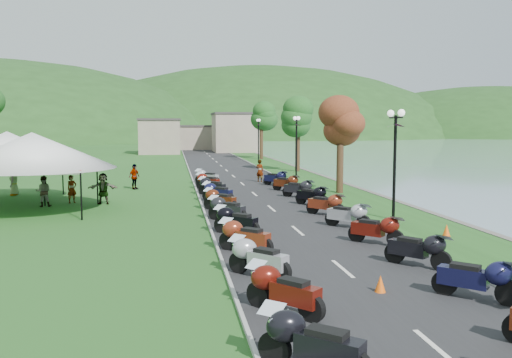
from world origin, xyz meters
name	(u,v)px	position (x,y,z in m)	size (l,w,h in m)	color
road	(233,176)	(0.00, 40.00, 0.01)	(7.00, 120.00, 0.02)	#272729
hills_backdrop	(186,136)	(0.00, 200.00, 0.00)	(360.00, 120.00, 76.00)	#285621
far_building	(191,136)	(-2.00, 85.00, 2.50)	(18.00, 16.00, 5.00)	gray
moto_row_left	(240,229)	(-2.64, 14.03, 0.55)	(2.60, 42.10, 1.10)	#331411
moto_row_right	(349,215)	(2.28, 16.31, 0.55)	(2.60, 34.50, 1.10)	#331411
vendor_tent_main	(33,172)	(-11.94, 22.78, 2.00)	(5.42, 5.42, 4.00)	white
vendor_tent_side	(8,166)	(-14.41, 27.35, 2.00)	(4.98, 4.98, 4.00)	white
tree_lakeside	(340,138)	(5.51, 27.81, 3.55)	(2.55, 2.55, 7.09)	#276623
pedestrian_a	(72,203)	(-10.67, 25.79, 0.00)	(0.57, 0.42, 1.57)	slate
pedestrian_b	(44,207)	(-11.93, 24.63, 0.00)	(0.80, 0.44, 1.65)	slate
traffic_cone_near	(380,284)	(0.26, 7.64, 0.23)	(0.30, 0.30, 0.47)	#F2590C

